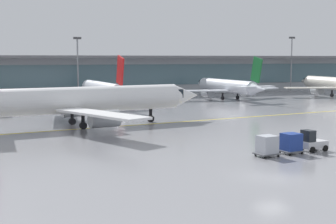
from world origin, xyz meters
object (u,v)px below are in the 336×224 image
at_px(taxiing_regional_jet, 89,100).
at_px(cargo_dolly_trailing, 267,145).
at_px(apron_light_mast_2, 291,62).
at_px(cargo_dolly_lead, 291,143).
at_px(gate_airplane_3, 227,86).
at_px(gate_airplane_4, 336,84).
at_px(baggage_tug, 312,142).
at_px(gate_airplane_2, 102,90).
at_px(apron_light_mast_1, 78,65).

xyz_separation_m(taxiing_regional_jet, cargo_dolly_trailing, (10.80, -25.90, -2.38)).
relative_size(cargo_dolly_trailing, apron_light_mast_2, 0.15).
bearing_deg(cargo_dolly_trailing, apron_light_mast_2, 46.58).
xyz_separation_m(cargo_dolly_lead, cargo_dolly_trailing, (-2.87, -0.31, 0.00)).
bearing_deg(taxiing_regional_jet, cargo_dolly_trailing, -73.72).
bearing_deg(gate_airplane_3, cargo_dolly_lead, 154.55).
height_order(gate_airplane_3, taxiing_regional_jet, taxiing_regional_jet).
bearing_deg(gate_airplane_4, baggage_tug, 141.66).
bearing_deg(taxiing_regional_jet, cargo_dolly_lead, -68.24).
bearing_deg(gate_airplane_2, cargo_dolly_trailing, 179.52).
xyz_separation_m(gate_airplane_4, cargo_dolly_trailing, (-54.68, -54.46, -1.88)).
bearing_deg(apron_light_mast_2, gate_airplane_3, -151.30).
relative_size(gate_airplane_2, gate_airplane_4, 0.97).
distance_m(gate_airplane_2, apron_light_mast_1, 16.88).
xyz_separation_m(gate_airplane_3, baggage_tug, (-21.46, -56.43, -1.92)).
xyz_separation_m(cargo_dolly_lead, apron_light_mast_1, (-5.93, 71.40, 6.48)).
height_order(cargo_dolly_trailing, apron_light_mast_2, apron_light_mast_2).
height_order(gate_airplane_3, apron_light_mast_1, apron_light_mast_1).
relative_size(gate_airplane_4, cargo_dolly_lead, 13.07).
bearing_deg(apron_light_mast_1, gate_airplane_4, -16.63).
bearing_deg(gate_airplane_2, taxiing_regional_jet, 160.60).
height_order(gate_airplane_2, apron_light_mast_2, apron_light_mast_2).
distance_m(cargo_dolly_lead, cargo_dolly_trailing, 2.89).
height_order(baggage_tug, apron_light_mast_2, apron_light_mast_2).
xyz_separation_m(gate_airplane_4, apron_light_mast_1, (-57.74, 17.25, 4.60)).
bearing_deg(baggage_tug, gate_airplane_2, 91.07).
distance_m(gate_airplane_3, baggage_tug, 60.40).
xyz_separation_m(gate_airplane_4, cargo_dolly_lead, (-51.81, -54.15, -1.88)).
height_order(cargo_dolly_lead, apron_light_mast_2, apron_light_mast_2).
bearing_deg(apron_light_mast_1, gate_airplane_2, -84.63).
height_order(gate_airplane_2, gate_airplane_3, gate_airplane_2).
bearing_deg(apron_light_mast_2, gate_airplane_2, -163.49).
relative_size(cargo_dolly_lead, apron_light_mast_1, 0.17).
distance_m(taxiing_regional_jet, cargo_dolly_lead, 29.11).
height_order(baggage_tug, cargo_dolly_trailing, baggage_tug).
distance_m(gate_airplane_4, baggage_tug, 72.95).
bearing_deg(cargo_dolly_lead, apron_light_mast_2, 47.93).
bearing_deg(gate_airplane_3, cargo_dolly_trailing, 152.27).
bearing_deg(gate_airplane_2, gate_airplane_4, -93.18).
xyz_separation_m(gate_airplane_3, cargo_dolly_trailing, (-26.98, -57.04, -1.76)).
bearing_deg(apron_light_mast_1, apron_light_mast_2, 0.54).
height_order(gate_airplane_3, cargo_dolly_trailing, gate_airplane_3).
xyz_separation_m(baggage_tug, apron_light_mast_2, (49.26, 71.65, 7.14)).
distance_m(gate_airplane_4, cargo_dolly_trailing, 77.20).
bearing_deg(taxiing_regional_jet, baggage_tug, -63.52).
distance_m(baggage_tug, apron_light_mast_1, 71.93).
bearing_deg(gate_airplane_4, apron_light_mast_2, 3.73).
height_order(baggage_tug, apron_light_mast_1, apron_light_mast_1).
relative_size(gate_airplane_3, baggage_tug, 10.34).
distance_m(gate_airplane_2, apron_light_mast_2, 58.97).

